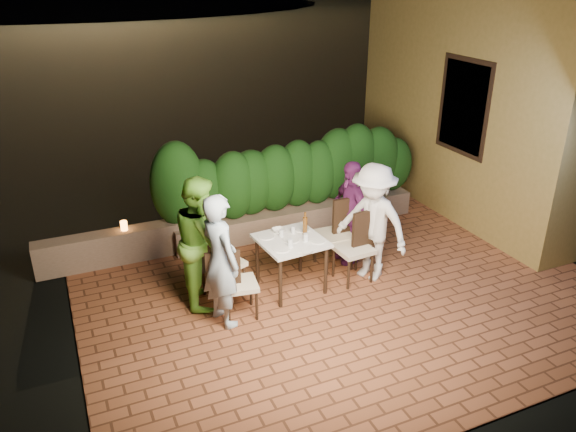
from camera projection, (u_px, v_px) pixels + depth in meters
ground at (353, 299)px, 7.56m from camera, size 400.00×400.00×0.00m
terrace_floor at (335, 284)px, 8.00m from camera, size 7.00×6.00×0.15m
building_wall at (486, 67)px, 9.51m from camera, size 1.60×5.00×5.00m
window_pane at (465, 107)px, 9.02m from camera, size 0.08×1.00×1.40m
window_frame at (465, 107)px, 9.01m from camera, size 0.06×1.15×1.55m
planter at (296, 217)px, 9.46m from camera, size 4.20×0.55×0.40m
hedge at (296, 175)px, 9.15m from camera, size 4.00×0.70×1.10m
parapet at (112, 247)px, 8.33m from camera, size 2.20×0.30×0.50m
hill at (87, 46)px, 59.94m from camera, size 52.00×40.00×22.00m
dining_table at (291, 264)px, 7.62m from camera, size 0.89×0.89×0.75m
plate_nw at (282, 249)px, 7.21m from camera, size 0.23×0.23×0.01m
plate_sw at (266, 236)px, 7.53m from camera, size 0.22×0.22×0.01m
plate_ne at (318, 241)px, 7.42m from camera, size 0.21×0.21×0.01m
plate_se at (302, 229)px, 7.74m from camera, size 0.21×0.21×0.01m
plate_centre at (291, 240)px, 7.44m from camera, size 0.22×0.22×0.01m
plate_front at (305, 250)px, 7.18m from camera, size 0.20×0.20×0.01m
glass_nw at (290, 243)px, 7.25m from camera, size 0.07×0.07×0.11m
glass_sw at (281, 233)px, 7.53m from camera, size 0.06×0.06×0.10m
glass_ne at (306, 237)px, 7.40m from camera, size 0.06×0.06×0.11m
glass_se at (293, 230)px, 7.63m from camera, size 0.06×0.06×0.10m
beer_bottle at (305, 224)px, 7.53m from camera, size 0.06×0.06×0.33m
bowl at (278, 230)px, 7.68m from camera, size 0.17×0.17×0.04m
chair_left_front at (239, 283)px, 7.00m from camera, size 0.49×0.49×0.93m
chair_left_back at (223, 262)px, 7.41m from camera, size 0.60×0.60×1.01m
chair_right_front at (353, 247)px, 7.78m from camera, size 0.50×0.50×1.02m
chair_right_back at (334, 234)px, 8.13m from camera, size 0.50×0.50×1.05m
diner_blue at (220, 261)px, 6.71m from camera, size 0.55×0.71×1.71m
diner_green at (202, 241)px, 7.16m from camera, size 0.83×0.97×1.74m
diner_white at (373, 223)px, 7.72m from camera, size 1.05×1.26×1.69m
diner_purple at (351, 212)px, 8.21m from camera, size 0.39×0.92×1.57m
parapet_lamp at (124, 226)px, 8.28m from camera, size 0.10×0.10×0.14m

